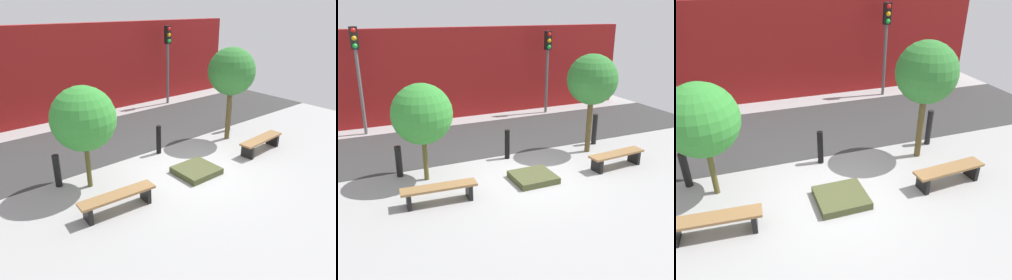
{
  "view_description": "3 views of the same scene",
  "coord_description": "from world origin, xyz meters",
  "views": [
    {
      "loc": [
        -5.79,
        -6.14,
        4.43
      ],
      "look_at": [
        -0.57,
        0.37,
        0.98
      ],
      "focal_mm": 35.0,
      "sensor_mm": 36.0,
      "label": 1
    },
    {
      "loc": [
        -4.49,
        -8.47,
        4.47
      ],
      "look_at": [
        -0.51,
        0.49,
        1.02
      ],
      "focal_mm": 40.0,
      "sensor_mm": 36.0,
      "label": 2
    },
    {
      "loc": [
        -1.87,
        -5.85,
        4.71
      ],
      "look_at": [
        0.15,
        0.04,
        1.42
      ],
      "focal_mm": 35.0,
      "sensor_mm": 36.0,
      "label": 3
    }
  ],
  "objects": [
    {
      "name": "building_facade",
      "position": [
        0.0,
        6.95,
        1.88
      ],
      "size": [
        16.2,
        0.5,
        3.76
      ],
      "primitive_type": "cube",
      "color": "maroon",
      "rests_on": "ground"
    },
    {
      "name": "bench_right",
      "position": [
        2.67,
        -0.41,
        0.33
      ],
      "size": [
        1.84,
        0.54,
        0.46
      ],
      "rotation": [
        0.0,
        0.0,
        0.07
      ],
      "color": "black",
      "rests_on": "ground"
    },
    {
      "name": "bench_left",
      "position": [
        -2.67,
        -0.41,
        0.33
      ],
      "size": [
        1.86,
        0.51,
        0.45
      ],
      "rotation": [
        0.0,
        0.0,
        -0.07
      ],
      "color": "black",
      "rests_on": "ground"
    },
    {
      "name": "bollard_far_left",
      "position": [
        -3.31,
        1.54,
        0.45
      ],
      "size": [
        0.18,
        0.18,
        0.89
      ],
      "primitive_type": "cylinder",
      "color": "black",
      "rests_on": "ground"
    },
    {
      "name": "traffic_light_mid_west",
      "position": [
        3.88,
        5.91,
        2.47
      ],
      "size": [
        0.28,
        0.27,
        3.57
      ],
      "color": "#545454",
      "rests_on": "ground"
    },
    {
      "name": "traffic_light_west",
      "position": [
        -3.88,
        5.91,
        2.68
      ],
      "size": [
        0.28,
        0.27,
        3.9
      ],
      "color": "slate",
      "rests_on": "ground"
    },
    {
      "name": "road_strip",
      "position": [
        0.0,
        3.71,
        0.01
      ],
      "size": [
        18.0,
        3.83,
        0.01
      ],
      "primitive_type": "cube",
      "color": "#353535",
      "rests_on": "ground"
    },
    {
      "name": "tree_behind_right_bench",
      "position": [
        2.67,
        1.03,
        2.37
      ],
      "size": [
        1.58,
        1.58,
        3.18
      ],
      "color": "brown",
      "rests_on": "ground"
    },
    {
      "name": "ground_plane",
      "position": [
        0.0,
        0.0,
        0.0
      ],
      "size": [
        18.0,
        18.0,
        0.0
      ],
      "primitive_type": "plane",
      "color": "#9A9A9A"
    },
    {
      "name": "bollard_left",
      "position": [
        0.0,
        1.54,
        0.46
      ],
      "size": [
        0.16,
        0.16,
        0.93
      ],
      "primitive_type": "cylinder",
      "color": "black",
      "rests_on": "ground"
    },
    {
      "name": "bollard_center",
      "position": [
        3.31,
        1.54,
        0.53
      ],
      "size": [
        0.17,
        0.17,
        1.06
      ],
      "primitive_type": "cylinder",
      "color": "black",
      "rests_on": "ground"
    },
    {
      "name": "tree_behind_left_bench",
      "position": [
        -2.67,
        1.03,
        1.87
      ],
      "size": [
        1.61,
        1.61,
        2.68
      ],
      "color": "#504B23",
      "rests_on": "ground"
    },
    {
      "name": "planter_bed",
      "position": [
        0.0,
        -0.21,
        0.09
      ],
      "size": [
        1.13,
        1.04,
        0.18
      ],
      "primitive_type": "cube",
      "color": "#454B2A",
      "rests_on": "ground"
    }
  ]
}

